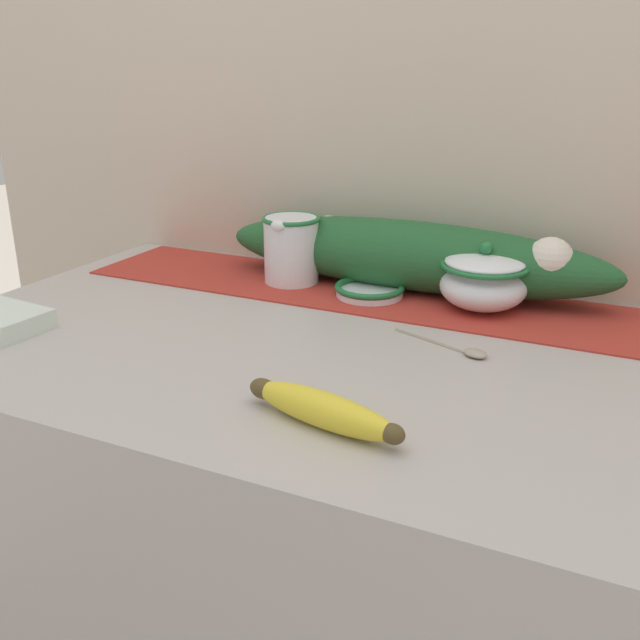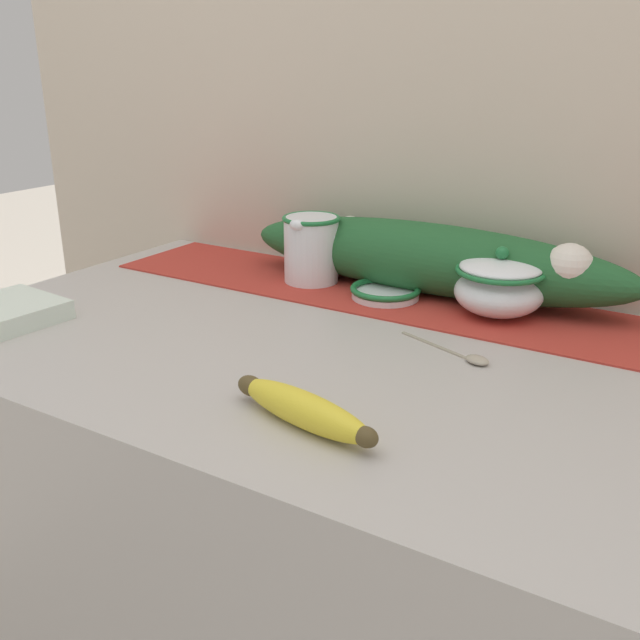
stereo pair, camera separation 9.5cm
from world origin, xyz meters
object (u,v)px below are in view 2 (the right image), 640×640
sugar_bowl (499,285)px  spoon (470,357)px  napkin_stack (6,312)px  cream_pitcher (312,247)px  banana (303,409)px  small_dish (385,292)px

sugar_bowl → spoon: (0.03, -0.19, -0.05)m
spoon → napkin_stack: (-0.65, -0.23, 0.01)m
cream_pitcher → banana: 0.53m
banana → napkin_stack: bearing=176.0°
small_dish → spoon: (0.21, -0.17, -0.01)m
spoon → cream_pitcher: bearing=173.2°
cream_pitcher → spoon: 0.42m
banana → spoon: banana is taller
napkin_stack → cream_pitcher: bearing=55.1°
cream_pitcher → spoon: bearing=-27.2°
sugar_bowl → spoon: bearing=-82.2°
small_dish → banana: bearing=-74.8°
sugar_bowl → small_dish: sugar_bowl is taller
sugar_bowl → banana: (-0.07, -0.45, -0.03)m
cream_pitcher → banana: (0.27, -0.45, -0.05)m
small_dish → banana: size_ratio=0.57×
sugar_bowl → spoon: sugar_bowl is taller
cream_pitcher → small_dish: cream_pitcher is taller
sugar_bowl → napkin_stack: size_ratio=0.96×
sugar_bowl → banana: sugar_bowl is taller
banana → napkin_stack: (-0.56, 0.04, -0.01)m
cream_pitcher → small_dish: (0.16, -0.02, -0.05)m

